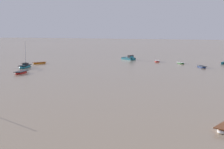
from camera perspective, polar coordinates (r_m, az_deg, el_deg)
The scene contains 7 objects.
motorboat_moored_0 at distance 104.33m, azimuth 3.33°, elevation 2.90°, with size 6.48×4.63×2.35m.
rowboat_moored_0 at distance 93.57m, azimuth 12.47°, elevation 2.05°, with size 3.40×3.26×0.55m.
rowboat_moored_1 at distance 84.10m, azimuth 16.11°, elevation 1.34°, with size 3.85×4.25×0.68m.
rowboat_moored_2 at distance 98.02m, azimuth 8.28°, elevation 2.42°, with size 2.74×4.34×0.65m.
sailboat_moored_0 at distance 83.91m, azimuth -15.64°, elevation 1.43°, with size 4.49×6.62×7.15m.
rowboat_moored_4 at distance 93.65m, azimuth -13.14°, elevation 2.06°, with size 2.61×4.45×0.66m.
rowboat_moored_5 at distance 72.38m, azimuth -16.33°, elevation 0.36°, with size 3.06×4.94×0.74m.
Camera 1 is at (59.29, -19.19, 9.02)m, focal length 49.84 mm.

